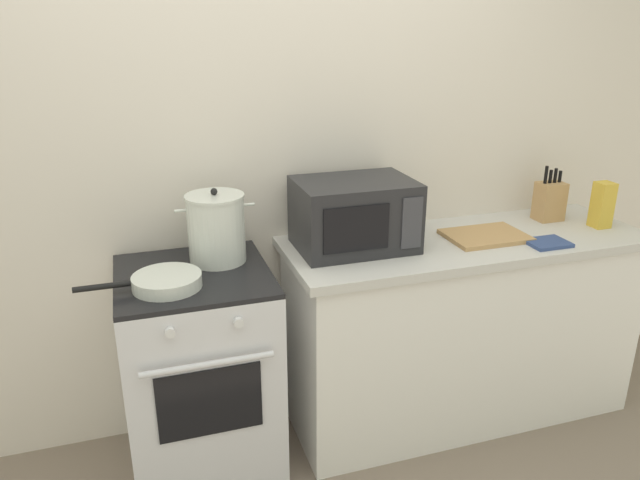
{
  "coord_description": "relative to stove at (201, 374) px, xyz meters",
  "views": [
    {
      "loc": [
        -0.54,
        -1.63,
        1.86
      ],
      "look_at": [
        0.18,
        0.6,
        1.0
      ],
      "focal_mm": 33.69,
      "sensor_mm": 36.0,
      "label": 1
    }
  ],
  "objects": [
    {
      "name": "back_wall",
      "position": [
        0.65,
        0.37,
        0.79
      ],
      "size": [
        4.4,
        0.1,
        2.5
      ],
      "primitive_type": "cube",
      "color": "silver",
      "rests_on": "ground_plane"
    },
    {
      "name": "pasta_box",
      "position": [
        1.94,
        -0.03,
        0.57
      ],
      "size": [
        0.08,
        0.08,
        0.22
      ],
      "primitive_type": "cube",
      "color": "gold",
      "rests_on": "countertop_right"
    },
    {
      "name": "lower_cabinet_right",
      "position": [
        1.25,
        0.02,
        -0.02
      ],
      "size": [
        1.64,
        0.56,
        0.88
      ],
      "primitive_type": "cube",
      "color": "white",
      "rests_on": "ground_plane"
    },
    {
      "name": "stock_pot",
      "position": [
        0.12,
        0.1,
        0.6
      ],
      "size": [
        0.32,
        0.24,
        0.31
      ],
      "color": "silver",
      "rests_on": "stove"
    },
    {
      "name": "countertop_right",
      "position": [
        1.25,
        0.02,
        0.44
      ],
      "size": [
        1.7,
        0.6,
        0.04
      ],
      "primitive_type": "cube",
      "color": "beige",
      "rests_on": "lower_cabinet_right"
    },
    {
      "name": "knife_block",
      "position": [
        1.77,
        0.14,
        0.56
      ],
      "size": [
        0.13,
        0.1,
        0.28
      ],
      "color": "tan",
      "rests_on": "countertop_right"
    },
    {
      "name": "microwave",
      "position": [
        0.71,
        0.08,
        0.61
      ],
      "size": [
        0.5,
        0.37,
        0.3
      ],
      "color": "#232326",
      "rests_on": "countertop_right"
    },
    {
      "name": "oven_mitt",
      "position": [
        1.54,
        -0.16,
        0.47
      ],
      "size": [
        0.18,
        0.14,
        0.02
      ],
      "primitive_type": "cube",
      "color": "#33477A",
      "rests_on": "countertop_right"
    },
    {
      "name": "frying_pan",
      "position": [
        -0.11,
        -0.1,
        0.48
      ],
      "size": [
        0.46,
        0.26,
        0.05
      ],
      "color": "silver",
      "rests_on": "stove"
    },
    {
      "name": "cutting_board",
      "position": [
        1.33,
        0.0,
        0.47
      ],
      "size": [
        0.36,
        0.26,
        0.02
      ],
      "primitive_type": "cube",
      "color": "tan",
      "rests_on": "countertop_right"
    },
    {
      "name": "stove",
      "position": [
        0.0,
        0.0,
        0.0
      ],
      "size": [
        0.6,
        0.64,
        0.92
      ],
      "color": "silver",
      "rests_on": "ground_plane"
    }
  ]
}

